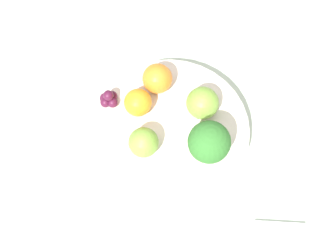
% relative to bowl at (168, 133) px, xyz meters
% --- Properties ---
extents(ground_plane, '(6.00, 6.00, 0.00)m').
position_rel_bowl_xyz_m(ground_plane, '(0.00, 0.00, -0.04)').
color(ground_plane, gray).
extents(table_surface, '(1.20, 1.20, 0.02)m').
position_rel_bowl_xyz_m(table_surface, '(0.00, 0.00, -0.03)').
color(table_surface, '#B2C6B2').
rests_on(table_surface, ground_plane).
extents(bowl, '(0.26, 0.26, 0.04)m').
position_rel_bowl_xyz_m(bowl, '(0.00, 0.00, 0.00)').
color(bowl, silver).
rests_on(bowl, table_surface).
extents(broccoli, '(0.06, 0.06, 0.08)m').
position_rel_bowl_xyz_m(broccoli, '(-0.07, -0.00, 0.07)').
color(broccoli, '#99C17A').
rests_on(broccoli, bowl).
extents(apple_red, '(0.05, 0.05, 0.05)m').
position_rel_bowl_xyz_m(apple_red, '(0.01, 0.05, 0.04)').
color(apple_red, olive).
rests_on(apple_red, bowl).
extents(apple_green, '(0.05, 0.05, 0.05)m').
position_rel_bowl_xyz_m(apple_green, '(-0.02, -0.06, 0.04)').
color(apple_green, olive).
rests_on(apple_green, bowl).
extents(orange_front, '(0.05, 0.05, 0.05)m').
position_rel_bowl_xyz_m(orange_front, '(0.06, -0.05, 0.04)').
color(orange_front, orange).
rests_on(orange_front, bowl).
extents(orange_back, '(0.04, 0.04, 0.04)m').
position_rel_bowl_xyz_m(orange_back, '(0.06, -0.00, 0.04)').
color(orange_back, orange).
rests_on(orange_back, bowl).
extents(grape_cluster, '(0.03, 0.03, 0.03)m').
position_rel_bowl_xyz_m(grape_cluster, '(0.10, 0.02, 0.03)').
color(grape_cluster, '#47142D').
rests_on(grape_cluster, bowl).
extents(spoon, '(0.07, 0.06, 0.01)m').
position_rel_bowl_xyz_m(spoon, '(-0.23, 0.02, -0.02)').
color(spoon, silver).
rests_on(spoon, table_surface).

